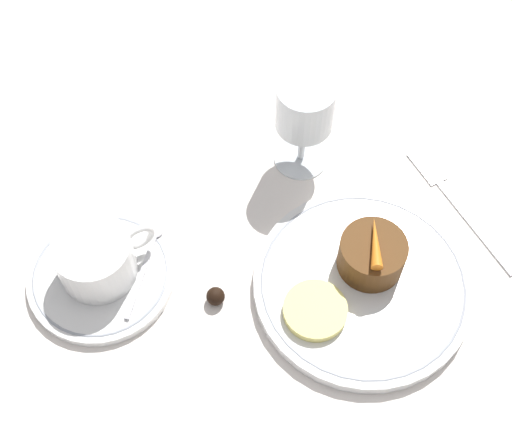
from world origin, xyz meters
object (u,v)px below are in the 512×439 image
Objects in this scene: coffee_cup at (96,258)px; dessert_cake at (372,255)px; wine_glass at (305,112)px; dinner_plate at (362,285)px; fork at (450,195)px.

dessert_cake is at bearing -27.99° from coffee_cup.
coffee_cup is 0.28m from dessert_cake.
wine_glass is 0.17m from dessert_cake.
dinner_plate is at bearing -140.23° from dessert_cake.
dinner_plate is 1.23× the size of fork.
dinner_plate reaches higher than fork.
wine_glass is (0.03, 0.18, 0.07)m from dinner_plate.
coffee_cup is 0.40m from fork.
wine_glass is at bearing 79.72° from dinner_plate.
dinner_plate is at bearing -100.28° from wine_glass.
dessert_cake is (-0.13, -0.03, 0.03)m from fork.
fork is at bearing -46.71° from wine_glass.
dinner_plate is 0.27m from coffee_cup.
dinner_plate is at bearing -32.54° from coffee_cup.
dessert_cake is at bearing 39.77° from dinner_plate.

